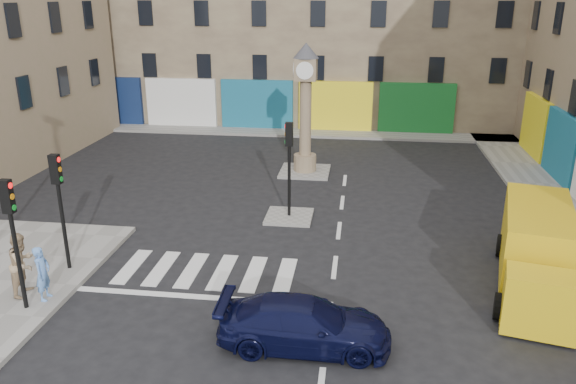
% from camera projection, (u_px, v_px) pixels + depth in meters
% --- Properties ---
extents(ground, '(120.00, 120.00, 0.00)m').
position_uv_depth(ground, '(326.00, 339.00, 14.31)').
color(ground, black).
rests_on(ground, ground).
extents(sidewalk_right, '(2.60, 30.00, 0.15)m').
position_uv_depth(sidewalk_right, '(559.00, 211.00, 22.56)').
color(sidewalk_right, gray).
rests_on(sidewalk_right, ground).
extents(sidewalk_far, '(32.00, 2.40, 0.15)m').
position_uv_depth(sidewalk_far, '(287.00, 132.00, 35.53)').
color(sidewalk_far, gray).
rests_on(sidewalk_far, ground).
extents(island_near, '(1.80, 1.80, 0.12)m').
position_uv_depth(island_near, '(289.00, 216.00, 22.01)').
color(island_near, gray).
rests_on(island_near, ground).
extents(island_far, '(2.40, 2.40, 0.12)m').
position_uv_depth(island_far, '(305.00, 171.00, 27.62)').
color(island_far, gray).
rests_on(island_far, ground).
extents(traffic_light_left_near, '(0.28, 0.22, 3.70)m').
position_uv_depth(traffic_light_left_near, '(12.00, 224.00, 14.65)').
color(traffic_light_left_near, black).
rests_on(traffic_light_left_near, sidewalk_left).
extents(traffic_light_left_far, '(0.28, 0.22, 3.70)m').
position_uv_depth(traffic_light_left_far, '(59.00, 194.00, 16.89)').
color(traffic_light_left_far, black).
rests_on(traffic_light_left_far, sidewalk_left).
extents(traffic_light_island, '(0.28, 0.22, 3.70)m').
position_uv_depth(traffic_light_island, '(289.00, 154.00, 21.17)').
color(traffic_light_island, black).
rests_on(traffic_light_island, island_near).
extents(clock_pillar, '(1.20, 1.20, 6.10)m').
position_uv_depth(clock_pillar, '(306.00, 101.00, 26.46)').
color(clock_pillar, '#8D735C').
rests_on(clock_pillar, island_far).
extents(navy_sedan, '(4.32, 1.83, 1.24)m').
position_uv_depth(navy_sedan, '(304.00, 324.00, 13.83)').
color(navy_sedan, black).
rests_on(navy_sedan, ground).
extents(yellow_van, '(3.20, 6.45, 2.25)m').
position_uv_depth(yellow_van, '(536.00, 251.00, 16.63)').
color(yellow_van, gold).
rests_on(yellow_van, ground).
extents(pedestrian_blue, '(0.42, 0.61, 1.60)m').
position_uv_depth(pedestrian_blue, '(43.00, 273.00, 15.65)').
color(pedestrian_blue, '#6194DF').
rests_on(pedestrian_blue, sidewalk_left).
extents(pedestrian_tan, '(0.72, 0.92, 1.87)m').
position_uv_depth(pedestrian_tan, '(23.00, 264.00, 15.90)').
color(pedestrian_tan, tan).
rests_on(pedestrian_tan, sidewalk_left).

